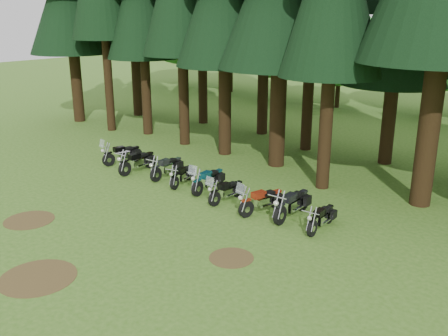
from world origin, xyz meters
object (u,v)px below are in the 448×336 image
Objects in this scene: motorcycle_7 at (292,205)px; motorcycle_4 at (208,180)px; motorcycle_5 at (226,191)px; motorcycle_6 at (262,201)px; motorcycle_2 at (167,168)px; motorcycle_0 at (122,154)px; motorcycle_1 at (138,162)px; motorcycle_3 at (182,176)px; motorcycle_8 at (321,219)px.

motorcycle_4 is at bearing 175.99° from motorcycle_7.
motorcycle_6 is at bearing 2.34° from motorcycle_5.
motorcycle_6 is at bearing -164.30° from motorcycle_7.
motorcycle_7 reaches higher than motorcycle_2.
motorcycle_0 is 1.70m from motorcycle_1.
motorcycle_7 is (6.90, -0.28, 0.04)m from motorcycle_2.
motorcycle_6 is at bearing -11.73° from motorcycle_2.
motorcycle_4 reaches higher than motorcycle_3.
motorcycle_5 is at bearing 6.14° from motorcycle_0.
motorcycle_0 reaches higher than motorcycle_7.
motorcycle_8 is (11.55, -0.61, -0.06)m from motorcycle_0.
motorcycle_3 is (4.54, -0.35, -0.06)m from motorcycle_0.
motorcycle_7 is at bearing 164.87° from motorcycle_8.
motorcycle_1 is at bearing 178.00° from motorcycle_7.
motorcycle_0 is 1.10× the size of motorcycle_5.
motorcycle_0 is at bearing 175.64° from motorcycle_7.
motorcycle_5 is 0.92× the size of motorcycle_6.
motorcycle_1 reaches higher than motorcycle_3.
motorcycle_2 is (1.64, 0.34, -0.02)m from motorcycle_1.
motorcycle_3 is (1.25, -0.29, -0.05)m from motorcycle_2.
motorcycle_3 is (2.90, 0.05, -0.07)m from motorcycle_1.
motorcycle_7 is at bearing -7.01° from motorcycle_4.
motorcycle_5 is at bearing -23.20° from motorcycle_4.
motorcycle_3 is at bearing 6.93° from motorcycle_0.
motorcycle_1 is at bearing 165.67° from motorcycle_3.
motorcycle_5 reaches higher than motorcycle_8.
motorcycle_5 is at bearing 176.51° from motorcycle_8.
motorcycle_3 is 0.95× the size of motorcycle_5.
motorcycle_6 is at bearing -19.94° from motorcycle_3.
motorcycle_4 is 1.13× the size of motorcycle_8.
motorcycle_2 is 8.28m from motorcycle_8.
motorcycle_4 is (5.94, -0.23, 0.00)m from motorcycle_0.
motorcycle_7 is at bearing 10.07° from motorcycle_5.
motorcycle_6 is 1.12× the size of motorcycle_8.
motorcycle_1 is 8.55m from motorcycle_7.
motorcycle_6 is at bearing 178.06° from motorcycle_8.
motorcycle_5 is at bearing -21.95° from motorcycle_3.
motorcycle_2 reaches higher than motorcycle_3.
motorcycle_0 is 3.29m from motorcycle_2.
motorcycle_4 reaches higher than motorcycle_8.
motorcycle_0 is at bearing 178.43° from motorcycle_5.
motorcycle_4 is at bearing 0.24° from motorcycle_1.
motorcycle_7 is (1.11, 0.36, 0.03)m from motorcycle_6.
motorcycle_4 is 5.62m from motorcycle_8.
motorcycle_5 reaches higher than motorcycle_7.
motorcycle_2 is at bearing -172.34° from motorcycle_6.
motorcycle_4 is 0.94× the size of motorcycle_7.
motorcycle_5 is at bearing -176.00° from motorcycle_7.
motorcycle_6 is at bearing -4.49° from motorcycle_1.
motorcycle_7 is at bearing 32.13° from motorcycle_6.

